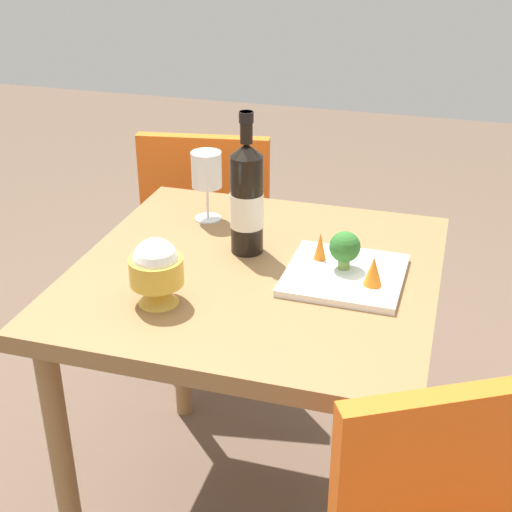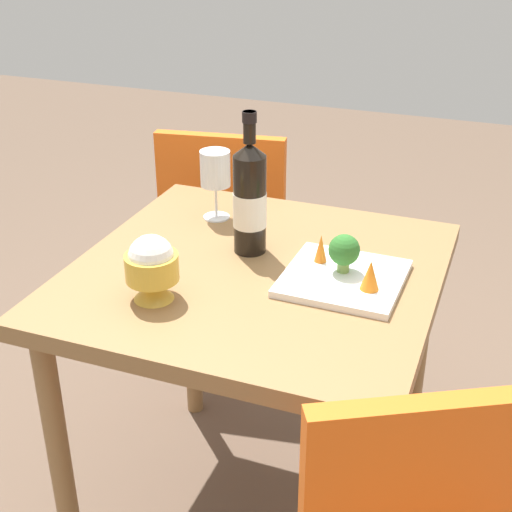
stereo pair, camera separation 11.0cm
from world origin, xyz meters
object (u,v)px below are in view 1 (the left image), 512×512
object	(u,v)px
wine_glass	(207,172)
rice_bowl	(156,270)
carrot_garnish_right	(320,246)
carrot_garnish_left	(373,271)
wine_bottle	(247,199)
serving_plate	(345,275)
chair_by_wall	(210,224)
broccoli_floret	(345,248)

from	to	relation	value
wine_glass	rice_bowl	distance (m)	0.43
rice_bowl	carrot_garnish_right	distance (m)	0.38
rice_bowl	carrot_garnish_left	distance (m)	0.45
carrot_garnish_left	wine_glass	bearing A→B (deg)	-29.16
wine_bottle	rice_bowl	distance (m)	0.30
serving_plate	carrot_garnish_left	world-z (taller)	carrot_garnish_left
wine_glass	carrot_garnish_right	distance (m)	0.38
wine_bottle	rice_bowl	world-z (taller)	wine_bottle
chair_by_wall	rice_bowl	xyz separation A→B (m)	(-0.20, 0.84, 0.29)
serving_plate	broccoli_floret	bearing A→B (deg)	-70.66
chair_by_wall	wine_glass	world-z (taller)	wine_glass
chair_by_wall	carrot_garnish_left	xyz separation A→B (m)	(-0.61, 0.68, 0.27)
chair_by_wall	rice_bowl	bearing A→B (deg)	-86.23
rice_bowl	carrot_garnish_left	bearing A→B (deg)	-157.84
wine_bottle	carrot_garnish_right	distance (m)	0.20
rice_bowl	carrot_garnish_left	xyz separation A→B (m)	(-0.41, -0.17, -0.03)
wine_bottle	carrot_garnish_right	world-z (taller)	wine_bottle
wine_bottle	chair_by_wall	bearing A→B (deg)	-62.09
carrot_garnish_left	rice_bowl	bearing A→B (deg)	22.16
wine_bottle	carrot_garnish_left	xyz separation A→B (m)	(-0.31, 0.11, -0.08)
carrot_garnish_right	broccoli_floret	bearing A→B (deg)	154.14
wine_bottle	carrot_garnish_left	size ratio (longest dim) A/B	5.10
broccoli_floret	wine_bottle	bearing A→B (deg)	-12.54
carrot_garnish_left	carrot_garnish_right	distance (m)	0.16
carrot_garnish_left	carrot_garnish_right	size ratio (longest dim) A/B	1.02
wine_glass	broccoli_floret	bearing A→B (deg)	152.78
wine_glass	broccoli_floret	size ratio (longest dim) A/B	2.09
serving_plate	wine_glass	bearing A→B (deg)	-28.74
serving_plate	carrot_garnish_right	distance (m)	0.09
wine_glass	carrot_garnish_right	bearing A→B (deg)	152.54
broccoli_floret	carrot_garnish_right	world-z (taller)	broccoli_floret
broccoli_floret	carrot_garnish_right	xyz separation A→B (m)	(0.06, -0.03, -0.02)
broccoli_floret	carrot_garnish_right	bearing A→B (deg)	-25.86
wine_glass	serving_plate	xyz separation A→B (m)	(-0.39, 0.21, -0.12)
serving_plate	carrot_garnish_left	bearing A→B (deg)	148.39
wine_bottle	wine_glass	bearing A→B (deg)	-44.33
carrot_garnish_right	chair_by_wall	bearing A→B (deg)	-51.05
wine_bottle	carrot_garnish_left	distance (m)	0.34
rice_bowl	serving_plate	size ratio (longest dim) A/B	0.56
broccoli_floret	carrot_garnish_left	xyz separation A→B (m)	(-0.07, 0.06, -0.02)
rice_bowl	wine_glass	bearing A→B (deg)	-84.04
chair_by_wall	broccoli_floret	distance (m)	0.87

